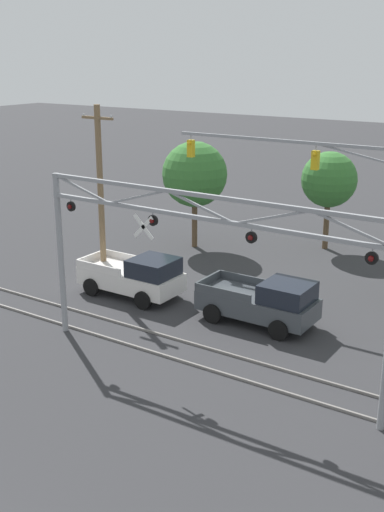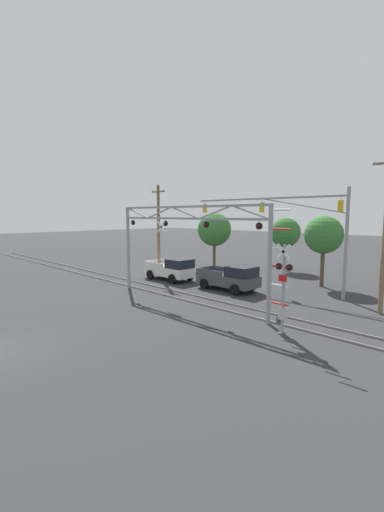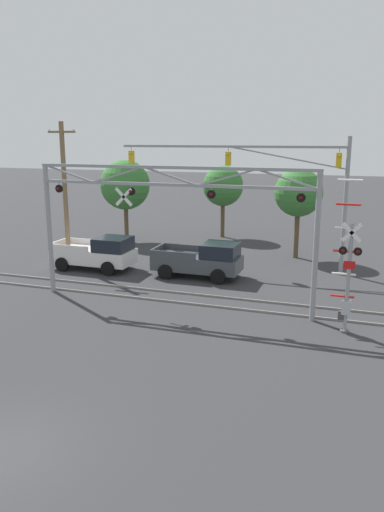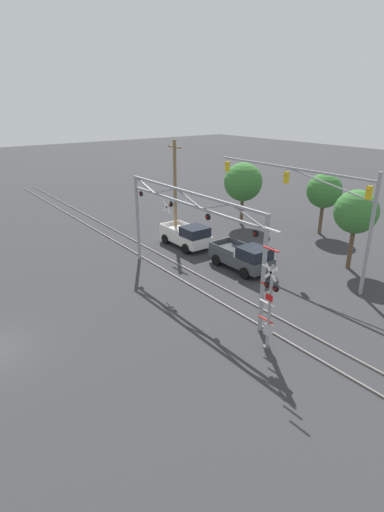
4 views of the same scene
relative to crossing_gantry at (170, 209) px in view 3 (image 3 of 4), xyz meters
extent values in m
cube|color=gray|center=(0.01, 0.28, -4.51)|extent=(80.00, 0.08, 0.10)
cube|color=gray|center=(0.01, 1.72, -4.51)|extent=(80.00, 0.08, 0.10)
cylinder|color=gray|center=(-6.51, 0.00, -1.31)|extent=(0.24, 0.24, 6.49)
cylinder|color=gray|center=(6.54, 0.00, -1.31)|extent=(0.24, 0.24, 6.49)
cube|color=gray|center=(0.01, 0.00, 1.10)|extent=(13.29, 0.14, 0.14)
cube|color=gray|center=(0.01, 0.00, 1.86)|extent=(13.29, 0.14, 0.14)
cube|color=gray|center=(-5.21, 0.00, 1.48)|extent=(2.63, 0.08, 0.84)
cube|color=gray|center=(-2.60, 0.00, 1.48)|extent=(2.63, 0.08, 0.84)
cube|color=gray|center=(0.01, 0.00, 1.48)|extent=(2.63, 0.08, 0.84)
cube|color=gray|center=(2.62, 0.00, 1.48)|extent=(2.63, 0.08, 0.84)
cube|color=gray|center=(5.24, 0.00, 1.48)|extent=(2.63, 0.08, 0.84)
cylinder|color=black|center=(-5.79, 0.00, 0.74)|extent=(0.38, 0.10, 0.38)
sphere|color=#590C0C|center=(-5.79, -0.07, 0.74)|extent=(0.18, 0.18, 0.18)
cylinder|color=gray|center=(-5.79, 0.00, 0.98)|extent=(0.04, 0.04, 0.10)
cylinder|color=black|center=(-1.92, 0.00, 0.74)|extent=(0.38, 0.10, 0.38)
sphere|color=#590C0C|center=(-1.92, -0.07, 0.74)|extent=(0.18, 0.18, 0.18)
cylinder|color=gray|center=(-1.92, 0.00, 0.98)|extent=(0.04, 0.04, 0.10)
cylinder|color=black|center=(1.95, 0.00, 0.74)|extent=(0.38, 0.10, 0.38)
sphere|color=#590C0C|center=(1.95, -0.07, 0.74)|extent=(0.18, 0.18, 0.18)
cylinder|color=gray|center=(1.95, 0.00, 0.98)|extent=(0.04, 0.04, 0.10)
cylinder|color=black|center=(5.82, 0.00, 0.74)|extent=(0.38, 0.10, 0.38)
sphere|color=#590C0C|center=(5.82, -0.07, 0.74)|extent=(0.18, 0.18, 0.18)
cylinder|color=gray|center=(5.82, 0.00, 0.98)|extent=(0.04, 0.04, 0.10)
cube|color=white|center=(-2.27, -0.10, 0.48)|extent=(0.88, 0.03, 0.88)
cube|color=white|center=(-2.27, -0.10, 0.48)|extent=(0.88, 0.03, 0.88)
cylinder|color=black|center=(-2.27, -0.12, 0.48)|extent=(0.04, 0.04, 0.02)
cylinder|color=gray|center=(7.93, -0.92, -2.31)|extent=(0.16, 0.16, 4.49)
cylinder|color=#59595B|center=(7.93, -0.92, -4.51)|extent=(0.35, 0.35, 0.10)
cube|color=white|center=(7.93, -1.03, -0.42)|extent=(0.78, 0.03, 0.78)
cube|color=white|center=(7.93, -1.03, -0.42)|extent=(0.78, 0.03, 0.78)
cylinder|color=black|center=(7.93, -1.06, -0.42)|extent=(0.04, 0.04, 0.02)
cylinder|color=black|center=(7.65, -0.92, -1.17)|extent=(0.32, 0.09, 0.32)
sphere|color=#590C0C|center=(7.65, -0.98, -1.17)|extent=(0.16, 0.16, 0.16)
cylinder|color=black|center=(8.21, -0.92, -1.17)|extent=(0.32, 0.09, 0.32)
sphere|color=#590C0C|center=(8.21, -0.98, -1.17)|extent=(0.16, 0.16, 0.16)
cube|color=gray|center=(7.93, -0.92, -1.17)|extent=(0.64, 0.06, 0.06)
cube|color=red|center=(7.93, -1.02, -1.72)|extent=(0.44, 0.02, 0.32)
cube|color=#B2B2B7|center=(7.93, -0.92, -3.51)|extent=(0.36, 0.28, 0.56)
cylinder|color=red|center=(7.75, -0.92, -3.05)|extent=(0.93, 0.09, 0.09)
cylinder|color=white|center=(7.75, -0.92, -2.12)|extent=(0.93, 0.09, 0.09)
cylinder|color=red|center=(7.74, -0.92, -1.19)|extent=(0.93, 0.09, 0.09)
cylinder|color=white|center=(7.74, -0.92, -0.27)|extent=(0.93, 0.09, 0.09)
cylinder|color=red|center=(7.73, -0.92, 0.66)|extent=(0.93, 0.09, 0.09)
cylinder|color=white|center=(7.73, -0.92, 1.58)|extent=(0.93, 0.09, 0.09)
cube|color=#3F3F42|center=(7.75, -0.92, -3.86)|extent=(0.24, 0.12, 0.36)
cylinder|color=gray|center=(7.34, 8.31, -0.66)|extent=(0.24, 0.24, 7.80)
cube|color=gray|center=(0.49, 8.31, 2.64)|extent=(13.69, 0.14, 0.14)
cube|color=gray|center=(3.92, 8.31, 2.04)|extent=(6.86, 0.08, 1.28)
cylinder|color=gray|center=(-5.85, 8.31, 2.49)|extent=(0.04, 0.04, 0.30)
cube|color=gold|center=(-5.85, 8.31, 1.93)|extent=(0.30, 0.26, 0.81)
sphere|color=yellow|center=(-5.85, 8.15, 2.21)|extent=(0.18, 0.18, 0.18)
cylinder|color=gray|center=(0.49, 8.31, 2.49)|extent=(0.04, 0.04, 0.30)
cube|color=gold|center=(0.49, 8.31, 1.93)|extent=(0.30, 0.26, 0.81)
sphere|color=yellow|center=(0.49, 8.15, 2.21)|extent=(0.18, 0.18, 0.18)
cylinder|color=gray|center=(6.84, 8.31, 2.49)|extent=(0.04, 0.04, 0.30)
cube|color=gold|center=(6.84, 8.31, 1.93)|extent=(0.30, 0.26, 0.81)
sphere|color=yellow|center=(6.84, 8.15, 2.21)|extent=(0.18, 0.18, 0.18)
cube|color=#3D4247|center=(-0.36, 5.03, -3.73)|extent=(4.93, 2.09, 0.83)
cube|color=black|center=(0.99, 5.03, -2.93)|extent=(1.93, 1.92, 0.78)
cube|color=#3D4247|center=(-1.42, 4.03, -3.14)|extent=(2.61, 0.08, 0.35)
cube|color=#3D4247|center=(-1.42, 6.04, -3.14)|extent=(2.61, 0.08, 0.35)
cube|color=#3D4247|center=(-2.78, 5.03, -3.14)|extent=(0.10, 2.01, 0.35)
cylinder|color=black|center=(1.17, 3.98, -4.14)|extent=(0.83, 0.24, 0.83)
cylinder|color=black|center=(1.17, 6.09, -4.14)|extent=(0.83, 0.24, 0.83)
cylinder|color=black|center=(-1.89, 3.98, -4.14)|extent=(0.83, 0.24, 0.83)
cylinder|color=black|center=(-1.89, 6.09, -4.14)|extent=(0.83, 0.24, 0.83)
cube|color=silver|center=(-6.77, 4.62, -3.73)|extent=(4.90, 2.09, 0.83)
cube|color=black|center=(-5.43, 4.62, -2.93)|extent=(1.91, 1.92, 0.78)
cube|color=silver|center=(-7.83, 3.62, -3.14)|extent=(2.59, 0.08, 0.35)
cube|color=silver|center=(-7.83, 5.63, -3.14)|extent=(2.59, 0.08, 0.35)
cube|color=silver|center=(-9.17, 4.62, -3.14)|extent=(0.10, 2.01, 0.35)
cylinder|color=black|center=(-5.25, 3.57, -4.14)|extent=(0.83, 0.24, 0.83)
cylinder|color=black|center=(-5.25, 5.68, -4.14)|extent=(0.83, 0.24, 0.83)
cylinder|color=black|center=(-8.29, 3.57, -4.14)|extent=(0.83, 0.24, 0.83)
cylinder|color=black|center=(-8.29, 5.68, -4.14)|extent=(0.83, 0.24, 0.83)
cylinder|color=brown|center=(-8.71, 4.98, -0.24)|extent=(0.28, 0.28, 8.64)
cube|color=brown|center=(-8.71, 4.98, 3.48)|extent=(1.80, 0.12, 0.12)
cylinder|color=silver|center=(-9.53, 4.98, 3.58)|extent=(0.08, 0.08, 0.12)
cylinder|color=silver|center=(-7.89, 4.98, 3.58)|extent=(0.08, 0.08, 0.12)
cylinder|color=brown|center=(-8.63, 12.88, -3.07)|extent=(0.32, 0.32, 2.98)
sphere|color=#387533|center=(-8.63, 12.88, -0.28)|extent=(3.71, 3.71, 3.71)
cylinder|color=brown|center=(-2.11, 16.75, -3.09)|extent=(0.32, 0.32, 2.95)
sphere|color=#387533|center=(-2.11, 16.75, -0.51)|extent=(3.15, 3.15, 3.15)
cylinder|color=brown|center=(4.33, 11.52, -2.96)|extent=(0.32, 0.32, 3.20)
sphere|color=#387533|center=(4.33, 11.52, -0.27)|extent=(3.10, 3.10, 3.10)
camera|label=1|loc=(11.10, -17.24, 6.30)|focal=45.00mm
camera|label=2|loc=(16.33, -15.70, 1.36)|focal=24.00mm
camera|label=3|loc=(8.20, -20.96, 3.17)|focal=35.00mm
camera|label=4|loc=(19.35, -14.10, 7.00)|focal=28.00mm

